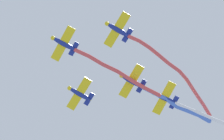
# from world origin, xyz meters

# --- Properties ---
(airplane_lead) EXTENTS (5.61, 5.72, 1.64)m
(airplane_lead) POSITION_xyz_m (-6.97, 1.98, 88.45)
(airplane_lead) COLOR navy
(smoke_trail_lead) EXTENTS (12.40, 12.27, 1.87)m
(smoke_trail_lead) POSITION_xyz_m (0.47, -5.51, 87.60)
(smoke_trail_lead) COLOR #DB4C4C
(airplane_left_wing) EXTENTS (5.50, 5.82, 1.64)m
(airplane_left_wing) POSITION_xyz_m (-6.71, -7.58, 88.05)
(airplane_left_wing) COLOR navy
(smoke_trail_left_wing) EXTENTS (20.58, 10.69, 5.21)m
(smoke_trail_left_wing) POSITION_xyz_m (4.46, -15.13, 90.06)
(smoke_trail_left_wing) COLOR #DB4C4C
(airplane_right_wing) EXTENTS (5.47, 5.84, 1.64)m
(airplane_right_wing) POSITION_xyz_m (2.58, 2.24, 88.75)
(airplane_right_wing) COLOR navy
(airplane_slot) EXTENTS (5.60, 5.73, 1.64)m
(airplane_slot) POSITION_xyz_m (2.85, -7.31, 88.25)
(airplane_slot) COLOR navy
(smoke_trail_slot) EXTENTS (10.57, 10.33, 1.43)m
(smoke_trail_slot) POSITION_xyz_m (9.53, -13.67, 88.63)
(smoke_trail_slot) COLOR #4C75DB
(airplane_trail) EXTENTS (5.80, 5.52, 1.64)m
(airplane_trail) POSITION_xyz_m (7.76, -11.95, 88.85)
(airplane_trail) COLOR navy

